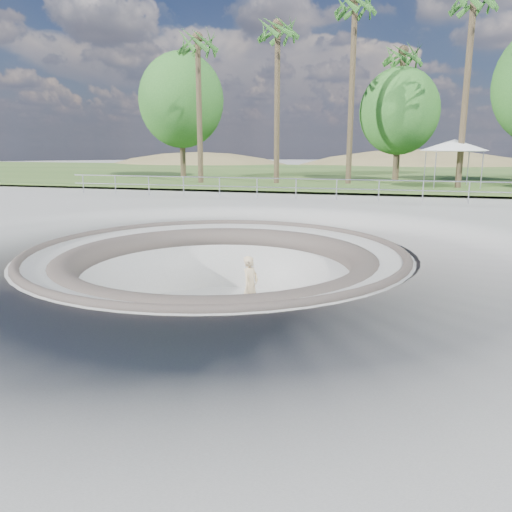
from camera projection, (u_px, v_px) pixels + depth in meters
The scene contains 15 objects.
ground at pixel (217, 251), 13.55m from camera, with size 180.00×180.00×0.00m, color #A6A6A1.
skate_bowl at pixel (218, 315), 13.95m from camera, with size 14.00×14.00×4.10m.
grass_strip at pixel (339, 174), 45.58m from camera, with size 180.00×36.00×0.12m.
distant_hills at pixel (381, 218), 68.09m from camera, with size 103.20×45.00×28.60m.
safety_railing at pixel (296, 188), 24.72m from camera, with size 25.00×0.06×1.03m.
skateboard at pixel (250, 315), 13.94m from camera, with size 0.86×0.55×0.09m.
skater at pixel (250, 286), 13.76m from camera, with size 0.60×0.40×1.66m, color #D8BC8C.
canopy_white at pixel (454, 145), 30.20m from camera, with size 5.58×5.58×2.85m.
palm_a at pixel (198, 47), 32.19m from camera, with size 2.60×2.60×10.19m.
palm_b at pixel (278, 35), 31.61m from camera, with size 2.60×2.60×10.87m.
palm_c at pixel (355, 11), 30.99m from camera, with size 2.60×2.60×12.28m.
palm_d at pixel (403, 59), 33.84m from camera, with size 2.60×2.60×9.66m.
palm_e at pixel (474, 6), 27.96m from camera, with size 2.60×2.60×11.72m.
bushy_tree_left at pixel (181, 101), 39.07m from camera, with size 6.72×6.11×9.69m.
bushy_tree_mid at pixel (399, 112), 34.62m from camera, with size 5.46×4.97×7.88m.
Camera 1 is at (4.41, -12.54, 2.82)m, focal length 35.00 mm.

